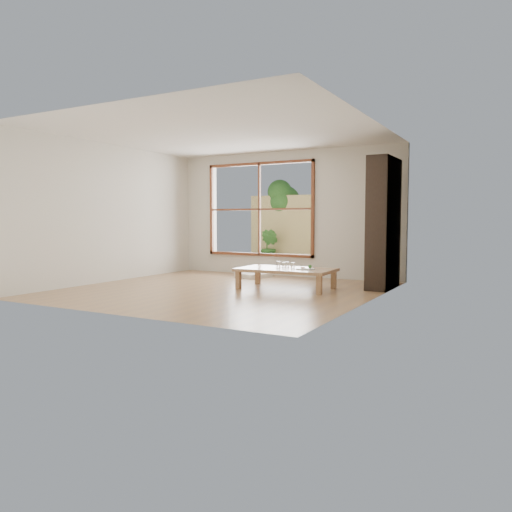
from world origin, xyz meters
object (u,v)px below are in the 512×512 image
(bookshelf, at_px, (384,223))
(food_tray, at_px, (306,268))
(low_table, at_px, (286,271))
(garden_bench, at_px, (262,257))

(bookshelf, height_order, food_tray, bookshelf)
(bookshelf, bearing_deg, low_table, -148.21)
(low_table, height_order, bookshelf, bookshelf)
(bookshelf, distance_m, garden_bench, 3.69)
(food_tray, bearing_deg, bookshelf, 42.72)
(low_table, xyz_separation_m, bookshelf, (1.42, 0.88, 0.80))
(food_tray, bearing_deg, garden_bench, 132.60)
(low_table, xyz_separation_m, food_tray, (0.38, -0.03, 0.06))
(garden_bench, bearing_deg, food_tray, -43.56)
(low_table, xyz_separation_m, garden_bench, (-1.80, 2.48, -0.00))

